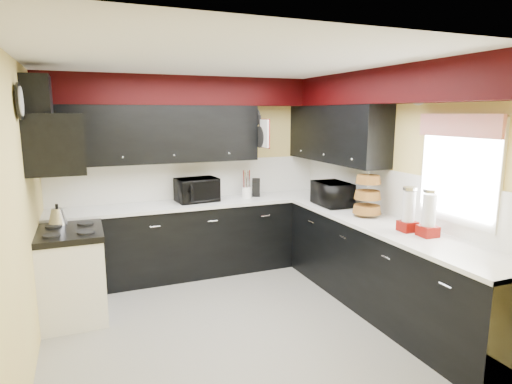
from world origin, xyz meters
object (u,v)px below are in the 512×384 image
(microwave, at_px, (333,194))
(kettle, at_px, (58,216))
(toaster_oven, at_px, (197,190))
(knife_block, at_px, (256,188))
(utensil_crock, at_px, (247,192))

(microwave, height_order, kettle, microwave)
(toaster_oven, xyz_separation_m, microwave, (1.47, -0.86, -0.01))
(toaster_oven, bearing_deg, knife_block, -4.02)
(microwave, relative_size, knife_block, 2.24)
(toaster_oven, height_order, microwave, toaster_oven)
(toaster_oven, xyz_separation_m, utensil_crock, (0.67, -0.01, -0.08))
(knife_block, xyz_separation_m, kettle, (-2.43, -0.54, -0.05))
(toaster_oven, bearing_deg, utensil_crock, -6.81)
(microwave, distance_m, kettle, 3.11)
(toaster_oven, distance_m, microwave, 1.71)
(utensil_crock, bearing_deg, toaster_oven, 178.76)
(microwave, height_order, knife_block, microwave)
(microwave, bearing_deg, kettle, 85.76)
(toaster_oven, height_order, utensil_crock, toaster_oven)
(toaster_oven, relative_size, knife_block, 2.23)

